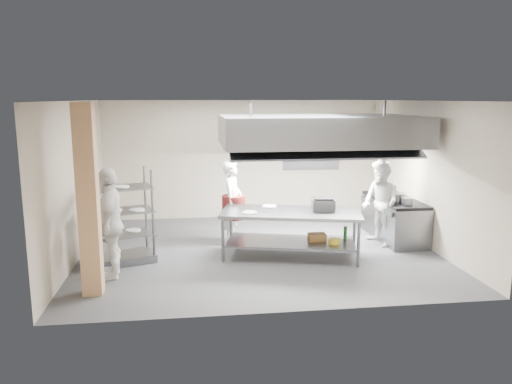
{
  "coord_description": "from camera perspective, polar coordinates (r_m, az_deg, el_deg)",
  "views": [
    {
      "loc": [
        -1.32,
        -9.66,
        3.06
      ],
      "look_at": [
        -0.02,
        0.2,
        1.17
      ],
      "focal_mm": 35.0,
      "sensor_mm": 36.0,
      "label": 1
    }
  ],
  "objects": [
    {
      "name": "island",
      "position": [
        9.73,
        4.0,
        -4.82
      ],
      "size": [
        2.86,
        1.72,
        0.91
      ],
      "primitive_type": null,
      "rotation": [
        0.0,
        0.0,
        -0.24
      ],
      "color": "gray",
      "rests_on": "floor"
    },
    {
      "name": "chef_plating",
      "position": [
        8.87,
        -16.3,
        -3.43
      ],
      "size": [
        0.5,
        1.13,
        1.91
      ],
      "primitive_type": "imported",
      "rotation": [
        0.0,
        0.0,
        -1.54
      ],
      "color": "white",
      "rests_on": "floor"
    },
    {
      "name": "column",
      "position": [
        8.07,
        -18.63,
        -0.97
      ],
      "size": [
        0.3,
        0.3,
        3.0
      ],
      "primitive_type": "cube",
      "color": "tan",
      "rests_on": "floor"
    },
    {
      "name": "plate_stack",
      "position": [
        9.71,
        -15.15,
        -4.53
      ],
      "size": [
        0.28,
        0.28,
        0.05
      ],
      "primitive_type": "cylinder",
      "color": "white",
      "rests_on": "pass_rack"
    },
    {
      "name": "chef_line",
      "position": [
        10.72,
        14.04,
        -1.26
      ],
      "size": [
        0.84,
        0.99,
        1.79
      ],
      "primitive_type": "imported",
      "rotation": [
        0.0,
        0.0,
        -1.37
      ],
      "color": "white",
      "rests_on": "floor"
    },
    {
      "name": "wall_left",
      "position": [
        10.03,
        -19.95,
        1.14
      ],
      "size": [
        0.0,
        6.0,
        6.0
      ],
      "primitive_type": "plane",
      "rotation": [
        1.57,
        0.0,
        1.57
      ],
      "color": "gray",
      "rests_on": "ground"
    },
    {
      "name": "chef_head",
      "position": [
        10.59,
        -2.71,
        -1.14
      ],
      "size": [
        0.61,
        0.75,
        1.77
      ],
      "primitive_type": "imported",
      "rotation": [
        0.0,
        0.0,
        1.23
      ],
      "color": "white",
      "rests_on": "floor"
    },
    {
      "name": "pass_rack",
      "position": [
        9.63,
        -15.24,
        -2.71
      ],
      "size": [
        1.33,
        1.01,
        1.77
      ],
      "primitive_type": null,
      "rotation": [
        0.0,
        0.0,
        0.31
      ],
      "color": "slate",
      "rests_on": "floor"
    },
    {
      "name": "wall_back",
      "position": [
        12.83,
        -1.54,
        3.74
      ],
      "size": [
        7.0,
        0.0,
        7.0
      ],
      "primitive_type": "plane",
      "rotation": [
        1.57,
        0.0,
        0.0
      ],
      "color": "gray",
      "rests_on": "ground"
    },
    {
      "name": "cooking_range",
      "position": [
        11.39,
        15.49,
        -3.08
      ],
      "size": [
        0.8,
        2.0,
        0.84
      ],
      "primitive_type": "cube",
      "color": "gray",
      "rests_on": "floor"
    },
    {
      "name": "wall_shelf",
      "position": [
        12.98,
        6.48,
        3.75
      ],
      "size": [
        1.5,
        0.28,
        0.04
      ],
      "primitive_type": "cube",
      "color": "slate",
      "rests_on": "wall_back"
    },
    {
      "name": "island_worktop",
      "position": [
        9.63,
        4.03,
        -2.38
      ],
      "size": [
        2.86,
        1.72,
        0.06
      ],
      "primitive_type": "cube",
      "rotation": [
        0.0,
        0.0,
        -0.24
      ],
      "color": "slate",
      "rests_on": "island"
    },
    {
      "name": "stockpot",
      "position": [
        10.84,
        15.92,
        -0.64
      ],
      "size": [
        0.29,
        0.29,
        0.2
      ],
      "primitive_type": "cylinder",
      "color": "gray",
      "rests_on": "range_top"
    },
    {
      "name": "exhaust_hood",
      "position": [
        10.42,
        7.14,
        7.02
      ],
      "size": [
        4.0,
        2.5,
        0.6
      ],
      "primitive_type": "cube",
      "color": "slate",
      "rests_on": "ceiling"
    },
    {
      "name": "hood_strip_b",
      "position": [
        10.71,
        11.78,
        5.25
      ],
      "size": [
        1.6,
        0.12,
        0.04
      ],
      "primitive_type": "cube",
      "color": "white",
      "rests_on": "exhaust_hood"
    },
    {
      "name": "hood_strip_a",
      "position": [
        10.26,
        2.2,
        5.24
      ],
      "size": [
        1.6,
        0.12,
        0.04
      ],
      "primitive_type": "cube",
      "color": "white",
      "rests_on": "exhaust_hood"
    },
    {
      "name": "ceiling",
      "position": [
        9.75,
        0.29,
        10.38
      ],
      "size": [
        7.0,
        7.0,
        0.0
      ],
      "primitive_type": "plane",
      "rotation": [
        3.14,
        0.0,
        0.0
      ],
      "color": "silver",
      "rests_on": "wall_back"
    },
    {
      "name": "range_top",
      "position": [
        11.29,
        15.61,
        -0.86
      ],
      "size": [
        0.78,
        1.96,
        0.06
      ],
      "primitive_type": "cube",
      "color": "black",
      "rests_on": "cooking_range"
    },
    {
      "name": "wall_right",
      "position": [
        10.91,
        18.82,
        1.93
      ],
      "size": [
        0.0,
        6.0,
        6.0
      ],
      "primitive_type": "plane",
      "rotation": [
        1.57,
        0.0,
        -1.57
      ],
      "color": "gray",
      "rests_on": "ground"
    },
    {
      "name": "wicker_basket",
      "position": [
        9.8,
        6.98,
        -5.14
      ],
      "size": [
        0.33,
        0.23,
        0.14
      ],
      "primitive_type": "cube",
      "rotation": [
        0.0,
        0.0,
        -0.01
      ],
      "color": "olive",
      "rests_on": "island_undershelf"
    },
    {
      "name": "floor",
      "position": [
        10.22,
        0.27,
        -6.69
      ],
      "size": [
        7.0,
        7.0,
        0.0
      ],
      "primitive_type": "plane",
      "color": "#37373A",
      "rests_on": "ground"
    },
    {
      "name": "griddle",
      "position": [
        9.8,
        7.67,
        -1.4
      ],
      "size": [
        0.47,
        0.39,
        0.21
      ],
      "primitive_type": "cube",
      "rotation": [
        0.0,
        0.0,
        -0.12
      ],
      "color": "slate",
      "rests_on": "island_worktop"
    },
    {
      "name": "island_undershelf",
      "position": [
        9.78,
        3.99,
        -5.69
      ],
      "size": [
        2.62,
        1.56,
        0.04
      ],
      "primitive_type": "cube",
      "rotation": [
        0.0,
        0.0,
        -0.24
      ],
      "color": "slate",
      "rests_on": "island"
    }
  ]
}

